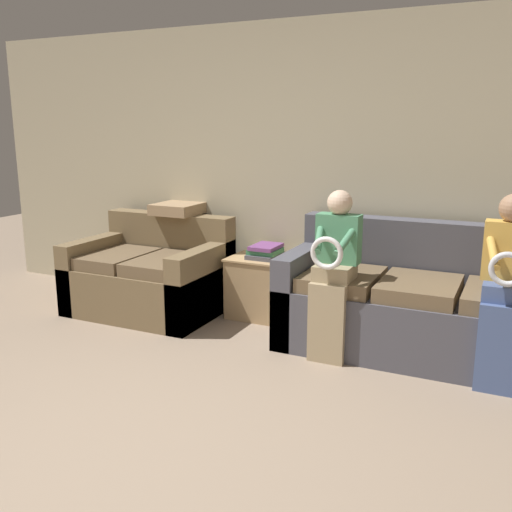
{
  "coord_description": "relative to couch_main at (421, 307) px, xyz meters",
  "views": [
    {
      "loc": [
        1.78,
        -1.82,
        1.68
      ],
      "look_at": [
        0.1,
        1.72,
        0.77
      ],
      "focal_mm": 40.0,
      "sensor_mm": 36.0,
      "label": 1
    }
  ],
  "objects": [
    {
      "name": "child_left_seated",
      "position": [
        -0.57,
        -0.38,
        0.34
      ],
      "size": [
        0.32,
        0.38,
        1.22
      ],
      "color": "tan",
      "rests_on": "ground_plane"
    },
    {
      "name": "book_stack",
      "position": [
        -1.39,
        0.23,
        0.25
      ],
      "size": [
        0.25,
        0.32,
        0.11
      ],
      "color": "#4C4C56",
      "rests_on": "side_shelf"
    },
    {
      "name": "couch_side",
      "position": [
        -2.41,
        -0.06,
        -0.03
      ],
      "size": [
        1.31,
        0.95,
        0.86
      ],
      "color": "brown",
      "rests_on": "ground_plane"
    },
    {
      "name": "ground_plane",
      "position": [
        -1.16,
        -2.39,
        -0.34
      ],
      "size": [
        14.0,
        14.0,
        0.0
      ],
      "primitive_type": "plane",
      "color": "gray"
    },
    {
      "name": "child_right_seated",
      "position": [
        0.57,
        -0.38,
        0.35
      ],
      "size": [
        0.33,
        0.38,
        1.26
      ],
      "color": "#475B8E",
      "rests_on": "ground_plane"
    },
    {
      "name": "couch_main",
      "position": [
        0.0,
        0.0,
        0.0
      ],
      "size": [
        2.05,
        0.92,
        0.95
      ],
      "color": "#4C4C56",
      "rests_on": "ground_plane"
    },
    {
      "name": "side_shelf",
      "position": [
        -1.39,
        0.22,
        -0.07
      ],
      "size": [
        0.6,
        0.48,
        0.54
      ],
      "color": "tan",
      "rests_on": "ground_plane"
    },
    {
      "name": "wall_back",
      "position": [
        -1.16,
        0.51,
        0.93
      ],
      "size": [
        6.82,
        0.06,
        2.55
      ],
      "color": "#BCB293",
      "rests_on": "ground_plane"
    },
    {
      "name": "throw_pillow",
      "position": [
        -2.32,
        0.28,
        0.56
      ],
      "size": [
        0.4,
        0.4,
        0.1
      ],
      "color": "#A38460",
      "rests_on": "couch_side"
    }
  ]
}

